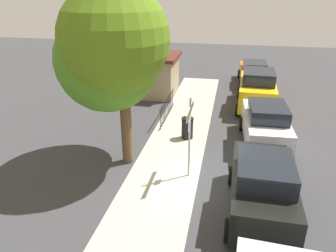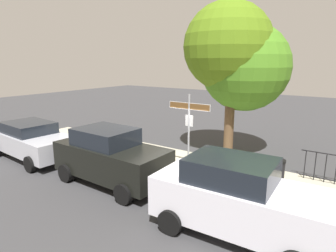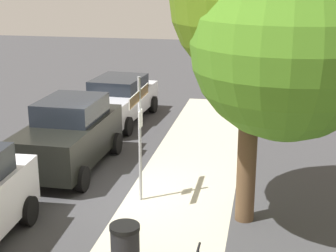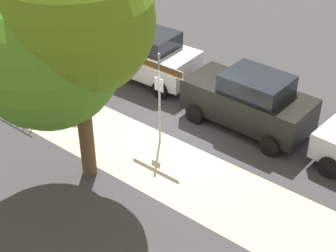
{
  "view_description": "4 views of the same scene",
  "coord_description": "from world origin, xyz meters",
  "px_view_note": "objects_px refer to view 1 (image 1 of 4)",
  "views": [
    {
      "loc": [
        -9.67,
        -0.85,
        6.43
      ],
      "look_at": [
        0.78,
        1.23,
        1.77
      ],
      "focal_mm": 34.39,
      "sensor_mm": 36.0,
      "label": 1
    },
    {
      "loc": [
        5.79,
        -8.63,
        4.18
      ],
      "look_at": [
        -0.29,
        0.09,
        1.78
      ],
      "focal_mm": 30.61,
      "sensor_mm": 36.0,
      "label": 2
    },
    {
      "loc": [
        11.48,
        3.21,
        5.26
      ],
      "look_at": [
        -0.42,
        0.9,
        1.63
      ],
      "focal_mm": 55.0,
      "sensor_mm": 36.0,
      "label": 3
    },
    {
      "loc": [
        -8.05,
        10.55,
        9.33
      ],
      "look_at": [
        -0.46,
        1.12,
        1.3
      ],
      "focal_mm": 54.97,
      "sensor_mm": 36.0,
      "label": 4
    }
  ],
  "objects_px": {
    "car_white": "(265,125)",
    "trash_bin": "(187,128)",
    "car_orange": "(254,73)",
    "utility_shed": "(156,74)",
    "shade_tree": "(110,51)",
    "car_black": "(262,186)",
    "car_yellow": "(257,89)",
    "street_sign": "(190,124)"
  },
  "relations": [
    {
      "from": "utility_shed",
      "to": "trash_bin",
      "type": "height_order",
      "value": "utility_shed"
    },
    {
      "from": "car_black",
      "to": "car_orange",
      "type": "distance_m",
      "value": 14.4
    },
    {
      "from": "car_orange",
      "to": "utility_shed",
      "type": "xyz_separation_m",
      "value": [
        -3.44,
        6.2,
        0.44
      ]
    },
    {
      "from": "street_sign",
      "to": "trash_bin",
      "type": "relative_size",
      "value": 3.07
    },
    {
      "from": "shade_tree",
      "to": "trash_bin",
      "type": "height_order",
      "value": "shade_tree"
    },
    {
      "from": "street_sign",
      "to": "car_yellow",
      "type": "height_order",
      "value": "street_sign"
    },
    {
      "from": "street_sign",
      "to": "shade_tree",
      "type": "distance_m",
      "value": 3.75
    },
    {
      "from": "car_yellow",
      "to": "utility_shed",
      "type": "distance_m",
      "value": 6.32
    },
    {
      "from": "street_sign",
      "to": "trash_bin",
      "type": "distance_m",
      "value": 3.56
    },
    {
      "from": "street_sign",
      "to": "car_white",
      "type": "relative_size",
      "value": 0.7
    },
    {
      "from": "street_sign",
      "to": "car_black",
      "type": "bearing_deg",
      "value": -124.94
    },
    {
      "from": "car_white",
      "to": "car_black",
      "type": "bearing_deg",
      "value": 172.28
    },
    {
      "from": "car_white",
      "to": "car_yellow",
      "type": "xyz_separation_m",
      "value": [
        4.8,
        0.11,
        0.12
      ]
    },
    {
      "from": "utility_shed",
      "to": "trash_bin",
      "type": "bearing_deg",
      "value": -154.59
    },
    {
      "from": "car_yellow",
      "to": "utility_shed",
      "type": "height_order",
      "value": "utility_shed"
    },
    {
      "from": "shade_tree",
      "to": "car_white",
      "type": "relative_size",
      "value": 1.56
    },
    {
      "from": "car_yellow",
      "to": "trash_bin",
      "type": "xyz_separation_m",
      "value": [
        -4.75,
        3.27,
        -0.59
      ]
    },
    {
      "from": "street_sign",
      "to": "car_white",
      "type": "xyz_separation_m",
      "value": [
        3.11,
        -2.88,
        -1.11
      ]
    },
    {
      "from": "street_sign",
      "to": "car_black",
      "type": "relative_size",
      "value": 0.72
    },
    {
      "from": "street_sign",
      "to": "trash_bin",
      "type": "xyz_separation_m",
      "value": [
        3.15,
        0.5,
        -1.59
      ]
    },
    {
      "from": "car_orange",
      "to": "trash_bin",
      "type": "bearing_deg",
      "value": 159.49
    },
    {
      "from": "shade_tree",
      "to": "trash_bin",
      "type": "bearing_deg",
      "value": -43.56
    },
    {
      "from": "car_yellow",
      "to": "car_orange",
      "type": "relative_size",
      "value": 1.01
    },
    {
      "from": "car_orange",
      "to": "utility_shed",
      "type": "distance_m",
      "value": 7.11
    },
    {
      "from": "shade_tree",
      "to": "car_yellow",
      "type": "bearing_deg",
      "value": -37.95
    },
    {
      "from": "shade_tree",
      "to": "car_orange",
      "type": "height_order",
      "value": "shade_tree"
    },
    {
      "from": "street_sign",
      "to": "car_yellow",
      "type": "relative_size",
      "value": 0.65
    },
    {
      "from": "car_black",
      "to": "car_white",
      "type": "distance_m",
      "value": 4.82
    },
    {
      "from": "car_black",
      "to": "car_yellow",
      "type": "bearing_deg",
      "value": -1.15
    },
    {
      "from": "trash_bin",
      "to": "street_sign",
      "type": "bearing_deg",
      "value": -171.01
    },
    {
      "from": "car_orange",
      "to": "trash_bin",
      "type": "distance_m",
      "value": 10.11
    },
    {
      "from": "car_black",
      "to": "car_yellow",
      "type": "relative_size",
      "value": 0.91
    },
    {
      "from": "car_white",
      "to": "car_orange",
      "type": "height_order",
      "value": "car_white"
    },
    {
      "from": "car_orange",
      "to": "trash_bin",
      "type": "xyz_separation_m",
      "value": [
        -9.55,
        3.3,
        -0.36
      ]
    },
    {
      "from": "car_black",
      "to": "utility_shed",
      "type": "relative_size",
      "value": 1.29
    },
    {
      "from": "street_sign",
      "to": "car_orange",
      "type": "bearing_deg",
      "value": -12.46
    },
    {
      "from": "car_black",
      "to": "car_yellow",
      "type": "distance_m",
      "value": 9.6
    },
    {
      "from": "trash_bin",
      "to": "shade_tree",
      "type": "bearing_deg",
      "value": 136.44
    },
    {
      "from": "trash_bin",
      "to": "car_orange",
      "type": "bearing_deg",
      "value": -19.09
    },
    {
      "from": "car_white",
      "to": "trash_bin",
      "type": "xyz_separation_m",
      "value": [
        0.05,
        3.37,
        -0.47
      ]
    },
    {
      "from": "car_white",
      "to": "car_yellow",
      "type": "relative_size",
      "value": 0.93
    },
    {
      "from": "car_yellow",
      "to": "trash_bin",
      "type": "height_order",
      "value": "car_yellow"
    }
  ]
}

